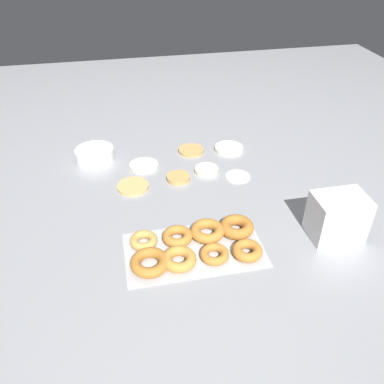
% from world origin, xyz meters
% --- Properties ---
extents(ground_plane, '(3.00, 3.00, 0.00)m').
position_xyz_m(ground_plane, '(0.00, 0.00, 0.00)').
color(ground_plane, gray).
extents(pancake_0, '(0.09, 0.09, 0.02)m').
position_xyz_m(pancake_0, '(-0.06, 0.03, 0.01)').
color(pancake_0, tan).
rests_on(pancake_0, ground_plane).
extents(pancake_1, '(0.12, 0.12, 0.01)m').
position_xyz_m(pancake_1, '(0.18, 0.21, 0.01)').
color(pancake_1, beige).
rests_on(pancake_1, ground_plane).
extents(pancake_2, '(0.11, 0.11, 0.01)m').
position_xyz_m(pancake_2, '(-0.18, 0.15, 0.01)').
color(pancake_2, beige).
rests_on(pancake_2, ground_plane).
extents(pancake_3, '(0.09, 0.09, 0.01)m').
position_xyz_m(pancake_3, '(0.05, 0.07, 0.01)').
color(pancake_3, beige).
rests_on(pancake_3, ground_plane).
extents(pancake_4, '(0.09, 0.09, 0.01)m').
position_xyz_m(pancake_4, '(0.15, 0.01, 0.00)').
color(pancake_4, silver).
rests_on(pancake_4, ground_plane).
extents(pancake_5, '(0.10, 0.10, 0.01)m').
position_xyz_m(pancake_5, '(0.02, 0.23, 0.01)').
color(pancake_5, tan).
rests_on(pancake_5, ground_plane).
extents(pancake_6, '(0.11, 0.11, 0.01)m').
position_xyz_m(pancake_6, '(-0.23, 0.02, 0.01)').
color(pancake_6, tan).
rests_on(pancake_6, ground_plane).
extents(donut_tray, '(0.40, 0.22, 0.04)m').
position_xyz_m(donut_tray, '(-0.08, -0.34, 0.02)').
color(donut_tray, '#ADAFB5').
rests_on(donut_tray, ground_plane).
extents(batter_bowl, '(0.15, 0.15, 0.05)m').
position_xyz_m(batter_bowl, '(-0.36, 0.24, 0.02)').
color(batter_bowl, white).
rests_on(batter_bowl, ground_plane).
extents(container_stack, '(0.16, 0.11, 0.14)m').
position_xyz_m(container_stack, '(0.35, -0.36, 0.07)').
color(container_stack, white).
rests_on(container_stack, ground_plane).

